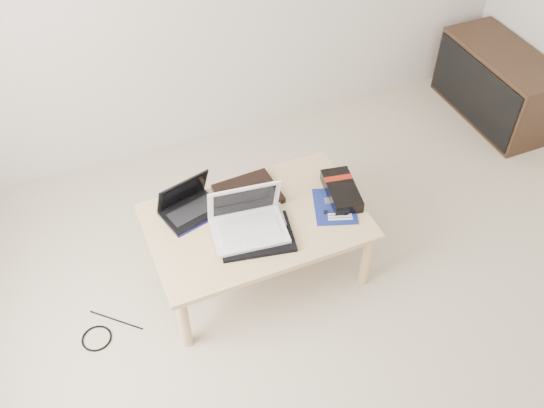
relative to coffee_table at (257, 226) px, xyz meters
name	(u,v)px	position (x,y,z in m)	size (l,w,h in m)	color
ground	(372,368)	(0.28, -0.78, -0.35)	(4.00, 4.00, 0.00)	#C3B49E
room_shell	(440,74)	(0.28, -0.78, 1.32)	(4.20, 4.20, 2.70)	beige
coffee_table	(257,226)	(0.00, 0.00, 0.00)	(1.10, 0.70, 0.40)	#D5B780
media_cabinet	(497,85)	(2.06, 0.67, -0.10)	(0.41, 0.90, 0.50)	#3C2A18
book	(248,194)	(0.02, 0.18, 0.06)	(0.33, 0.28, 0.03)	black
netbook	(189,205)	(-0.30, 0.19, 0.09)	(0.33, 0.28, 0.20)	black
tablet	(249,214)	(-0.02, 0.05, 0.06)	(0.28, 0.23, 0.01)	black
remote	(278,213)	(0.12, -0.01, 0.06)	(0.10, 0.25, 0.02)	#B3B2B7
neoprene_sleeve	(256,236)	(-0.05, -0.11, 0.06)	(0.36, 0.27, 0.02)	black
white_laptop	(247,220)	(-0.07, -0.05, 0.12)	(0.39, 0.30, 0.26)	silver
motherboard	(335,206)	(0.41, -0.07, 0.05)	(0.29, 0.32, 0.01)	navy
gpu_box	(341,191)	(0.48, -0.01, 0.08)	(0.20, 0.32, 0.07)	black
cable_coil	(225,230)	(-0.17, -0.01, 0.05)	(0.11, 0.11, 0.01)	black
floor_cable_coil	(97,338)	(-0.92, -0.10, -0.35)	(0.15, 0.15, 0.01)	black
floor_cable_trail	(116,320)	(-0.80, -0.03, -0.35)	(0.01, 0.01, 0.31)	black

